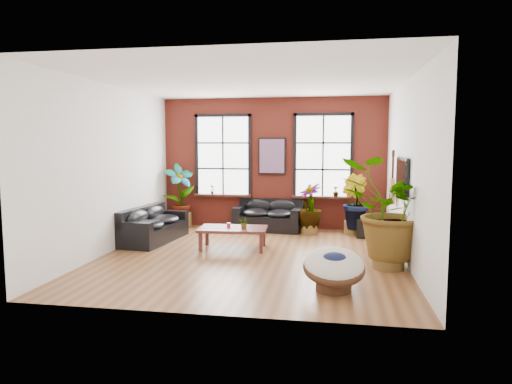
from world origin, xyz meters
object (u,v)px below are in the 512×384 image
sofa_back (269,216)px  papasan_chair (334,267)px  sofa_left (152,226)px  coffee_table (233,230)px

sofa_back → papasan_chair: 5.12m
papasan_chair → sofa_back: bearing=102.5°
sofa_left → coffee_table: sofa_left is taller
sofa_back → sofa_left: 3.11m
coffee_table → papasan_chair: 3.32m
sofa_left → coffee_table: size_ratio=1.40×
sofa_left → papasan_chair: bearing=-119.5°
sofa_left → sofa_back: bearing=-47.7°
coffee_table → papasan_chair: (2.15, -2.53, -0.04)m
papasan_chair → coffee_table: bearing=123.7°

